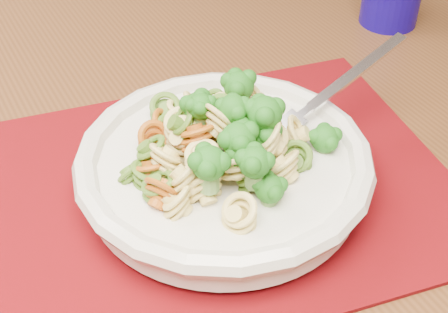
{
  "coord_description": "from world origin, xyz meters",
  "views": [
    {
      "loc": [
        0.25,
        -0.26,
        1.11
      ],
      "look_at": [
        0.28,
        0.13,
        0.78
      ],
      "focal_mm": 50.0,
      "sensor_mm": 36.0,
      "label": 1
    }
  ],
  "objects": [
    {
      "name": "dining_table",
      "position": [
        0.18,
        0.26,
        0.63
      ],
      "size": [
        1.51,
        1.27,
        0.74
      ],
      "rotation": [
        0.0,
        0.0,
        0.41
      ],
      "color": "#533017",
      "rests_on": "ground"
    },
    {
      "name": "fork",
      "position": [
        0.34,
        0.16,
        0.79
      ],
      "size": [
        0.17,
        0.11,
        0.08
      ],
      "primitive_type": null,
      "rotation": [
        0.0,
        -0.35,
        0.5
      ],
      "color": "silver",
      "rests_on": "pasta_bowl"
    },
    {
      "name": "placemat",
      "position": [
        0.28,
        0.14,
        0.74
      ],
      "size": [
        0.46,
        0.39,
        0.0
      ],
      "primitive_type": "cube",
      "rotation": [
        0.0,
        0.0,
        0.23
      ],
      "color": "#66040D",
      "rests_on": "dining_table"
    },
    {
      "name": "pasta_broccoli_heap",
      "position": [
        0.28,
        0.13,
        0.79
      ],
      "size": [
        0.21,
        0.21,
        0.06
      ],
      "primitive_type": null,
      "color": "#D9B76B",
      "rests_on": "pasta_bowl"
    },
    {
      "name": "pasta_bowl",
      "position": [
        0.28,
        0.13,
        0.77
      ],
      "size": [
        0.25,
        0.25,
        0.05
      ],
      "color": "beige",
      "rests_on": "placemat"
    }
  ]
}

